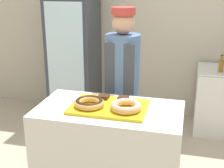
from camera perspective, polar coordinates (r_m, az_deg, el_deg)
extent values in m
cube|color=#BCB29E|center=(4.51, 6.49, 11.05)|extent=(8.00, 0.06, 2.70)
cube|color=beige|center=(2.80, -0.52, -13.15)|extent=(1.21, 0.66, 0.92)
cube|color=yellow|center=(2.59, -0.55, -4.22)|extent=(0.63, 0.43, 0.02)
torus|color=tan|center=(2.57, -4.17, -3.49)|extent=(0.25, 0.25, 0.06)
torus|color=#331E0F|center=(2.56, -4.18, -3.17)|extent=(0.23, 0.23, 0.04)
torus|color=tan|center=(2.49, 2.56, -4.15)|extent=(0.25, 0.25, 0.06)
torus|color=#EFADC6|center=(2.49, 2.56, -3.82)|extent=(0.23, 0.23, 0.04)
cube|color=#382111|center=(2.73, -1.55, -2.33)|extent=(0.09, 0.09, 0.03)
cube|color=#382111|center=(2.69, 2.07, -2.66)|extent=(0.09, 0.09, 0.03)
cylinder|color=#4C4C51|center=(3.40, 1.85, -8.14)|extent=(0.25, 0.25, 0.82)
cylinder|color=#4C6B99|center=(3.14, 1.98, 3.56)|extent=(0.34, 0.34, 0.61)
cube|color=#383D47|center=(3.12, 1.27, -4.24)|extent=(0.29, 0.02, 1.28)
sphere|color=tan|center=(3.06, 2.07, 11.11)|extent=(0.22, 0.22, 0.22)
cylinder|color=#B2332D|center=(3.05, 2.09, 13.22)|extent=(0.23, 0.23, 0.07)
cube|color=#333842|center=(4.48, -6.94, 5.23)|extent=(0.62, 0.62, 1.82)
cube|color=silver|center=(4.18, -8.53, 4.70)|extent=(0.51, 0.02, 1.45)
cylinder|color=#99661E|center=(4.07, 19.29, 3.11)|extent=(0.06, 0.06, 0.15)
cylinder|color=#99661E|center=(4.04, 19.45, 4.52)|extent=(0.03, 0.03, 0.06)
cylinder|color=black|center=(4.04, 19.50, 4.99)|extent=(0.03, 0.03, 0.01)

